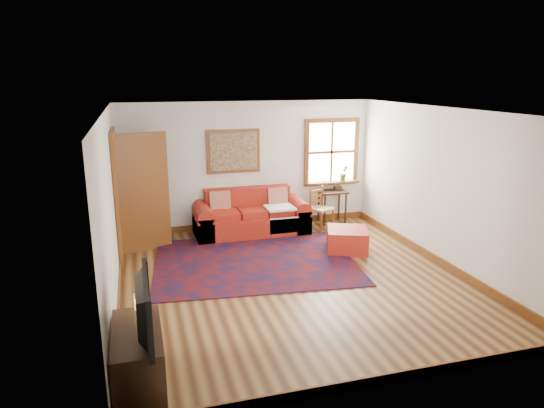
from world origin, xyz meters
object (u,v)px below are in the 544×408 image
object	(u,v)px
side_table	(332,197)
ladder_back_chair	(320,207)
red_ottoman	(347,240)
media_cabinet	(138,357)
red_leather_sofa	(251,219)

from	to	relation	value
side_table	ladder_back_chair	size ratio (longest dim) A/B	0.82
side_table	ladder_back_chair	world-z (taller)	ladder_back_chair
side_table	ladder_back_chair	distance (m)	0.50
red_ottoman	ladder_back_chair	distance (m)	1.37
red_ottoman	ladder_back_chair	size ratio (longest dim) A/B	0.83
ladder_back_chair	side_table	bearing A→B (deg)	37.06
ladder_back_chair	media_cabinet	size ratio (longest dim) A/B	0.79
ladder_back_chair	media_cabinet	distance (m)	5.59
red_ottoman	side_table	world-z (taller)	side_table
red_leather_sofa	side_table	distance (m)	1.81
red_ottoman	ladder_back_chair	world-z (taller)	ladder_back_chair
ladder_back_chair	media_cabinet	xyz separation A→B (m)	(-3.58, -4.29, -0.15)
red_ottoman	ladder_back_chair	bearing A→B (deg)	110.63
red_leather_sofa	media_cabinet	xyz separation A→B (m)	(-2.19, -4.38, 0.01)
red_ottoman	side_table	distance (m)	1.73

